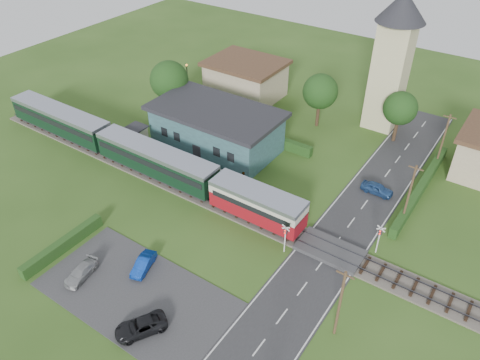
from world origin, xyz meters
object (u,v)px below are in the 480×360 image
Objects in this scene: car_park_silver at (81,272)px; car_park_dark at (141,326)px; train at (136,152)px; house_west at (246,79)px; car_on_road at (377,189)px; station_building at (216,128)px; car_park_blue at (143,264)px; pedestrian_near at (243,179)px; crossing_signal_near at (285,235)px; equipment_hut at (137,136)px; pedestrian_far at (143,141)px; crossing_signal_far at (379,236)px; church_tower at (394,52)px.

car_park_silver is 0.87× the size of car_park_dark.
house_west is (-0.02, 23.00, 0.61)m from train.
station_building is at bearing 96.90° from car_on_road.
car_park_blue is 1.73× the size of pedestrian_near.
car_park_silver is (-3.90, -3.84, -0.03)m from car_park_blue.
car_park_blue is 15.00m from pedestrian_near.
car_park_dark is at bearing -109.11° from crossing_signal_near.
crossing_signal_near is 0.91× the size of car_park_silver.
car_on_road is at bearing 23.80° from train.
equipment_hut is at bearing 165.07° from car_park_dark.
station_building is at bearing 61.03° from train.
crossing_signal_near reaches higher than pedestrian_near.
house_west reaches higher than station_building.
pedestrian_near reaches higher than car_park_silver.
equipment_hut is 1.32× the size of pedestrian_near.
car_park_blue is 6.74m from car_park_dark.
house_west is 5.86× the size of pedestrian_far.
house_west is 42.87m from car_park_dark.
house_west reaches higher than pedestrian_near.
train is 13.25m from pedestrian_near.
pedestrian_near is at bearing 130.92° from car_park_dark.
house_west is 3.24× the size of car_park_blue.
train is 12.96× the size of car_park_blue.
station_building reaches higher than car_park_blue.
car_park_dark is at bearing -45.00° from train.
car_park_dark is at bearing -67.31° from house_west.
car_on_road is at bearing 6.05° from station_building.
crossing_signal_far is at bearing -15.63° from station_building.
equipment_hut is 27.75m from car_park_dark.
crossing_signal_far is 0.91× the size of car_park_silver.
station_building is at bearing 91.60° from car_park_blue.
train is 33.76m from church_tower.
station_building is 4.80× the size of car_park_blue.
car_on_road reaches higher than car_park_silver.
station_building is 28.05m from car_park_dark.
car_park_blue is (-16.60, -13.89, -1.51)m from crossing_signal_far.
crossing_signal_near is 13.17m from car_park_blue.
crossing_signal_near is at bearing -146.31° from crossing_signal_far.
house_west is at bearing 81.38° from equipment_hut.
crossing_signal_near is at bearing -87.18° from church_tower.
house_west is at bearing 65.72° from car_on_road.
equipment_hut is at bearing -135.25° from church_tower.
car_on_road is 14.69m from pedestrian_near.
car_park_dark is at bearing -94.68° from church_tower.
car_on_road is at bearing -154.65° from pedestrian_near.
house_west is 5.59× the size of pedestrian_near.
station_building is 24.51m from crossing_signal_far.
car_on_road is (25.27, 11.15, -1.53)m from train.
crossing_signal_far is at bearing 31.16° from car_park_silver.
train reaches higher than crossing_signal_near.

